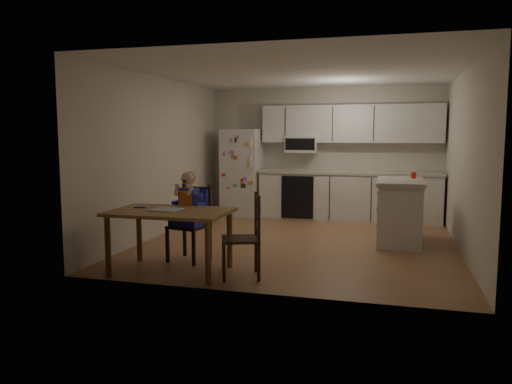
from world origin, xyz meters
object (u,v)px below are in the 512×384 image
at_px(refrigerator, 242,173).
at_px(kitchen_island, 399,211).
at_px(dining_table, 170,219).
at_px(red_cup, 414,175).
at_px(chair_booster, 191,207).
at_px(chair_side, 249,230).

relative_size(refrigerator, kitchen_island, 1.33).
relative_size(kitchen_island, dining_table, 0.93).
height_order(red_cup, dining_table, red_cup).
bearing_deg(chair_booster, kitchen_island, 44.88).
relative_size(kitchen_island, chair_side, 1.34).
bearing_deg(chair_side, kitchen_island, 124.63).
relative_size(dining_table, chair_booster, 1.19).
xyz_separation_m(red_cup, dining_table, (-2.79, -2.69, -0.35)).
relative_size(red_cup, chair_side, 0.10).
height_order(chair_booster, chair_side, chair_booster).
height_order(dining_table, chair_side, chair_side).
relative_size(kitchen_island, red_cup, 13.53).
relative_size(red_cup, dining_table, 0.07).
height_order(refrigerator, kitchen_island, refrigerator).
distance_m(kitchen_island, dining_table, 3.52).
height_order(refrigerator, chair_side, refrigerator).
bearing_deg(kitchen_island, refrigerator, 149.30).
bearing_deg(refrigerator, kitchen_island, -30.70).
xyz_separation_m(refrigerator, chair_booster, (0.40, -3.56, -0.16)).
distance_m(red_cup, chair_booster, 3.50).
distance_m(refrigerator, dining_table, 4.17).
xyz_separation_m(refrigerator, chair_side, (1.33, -4.10, -0.31)).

